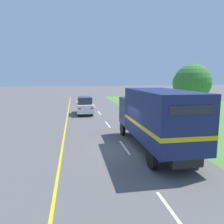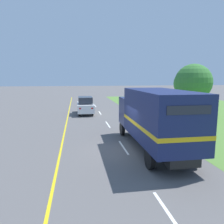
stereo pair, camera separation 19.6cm
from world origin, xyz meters
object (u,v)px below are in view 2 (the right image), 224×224
object	(u,v)px
horse_trailer_truck	(154,117)
highway_sign	(188,105)
roadside_tree_mid	(188,83)
roadside_tree_near	(193,83)
lead_car_white	(85,105)

from	to	relation	value
horse_trailer_truck	highway_sign	distance (m)	6.73
roadside_tree_mid	roadside_tree_near	bearing A→B (deg)	-114.19
horse_trailer_truck	lead_car_white	bearing A→B (deg)	103.84
lead_car_white	highway_sign	xyz separation A→B (m)	(7.99, -8.66, 0.92)
highway_sign	roadside_tree_near	xyz separation A→B (m)	(3.26, 5.15, 1.72)
horse_trailer_truck	roadside_tree_mid	xyz separation A→B (m)	(11.06, 16.98, 1.39)
lead_car_white	roadside_tree_mid	size ratio (longest dim) A/B	0.84
horse_trailer_truck	lead_car_white	size ratio (longest dim) A/B	1.84
horse_trailer_truck	roadside_tree_near	world-z (taller)	roadside_tree_near
horse_trailer_truck	highway_sign	bearing A→B (deg)	46.12
highway_sign	roadside_tree_mid	world-z (taller)	roadside_tree_mid
roadside_tree_near	roadside_tree_mid	xyz separation A→B (m)	(3.13, 6.98, -0.28)
lead_car_white	roadside_tree_mid	world-z (taller)	roadside_tree_mid
horse_trailer_truck	highway_sign	world-z (taller)	horse_trailer_truck
lead_car_white	roadside_tree_mid	distance (m)	14.98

